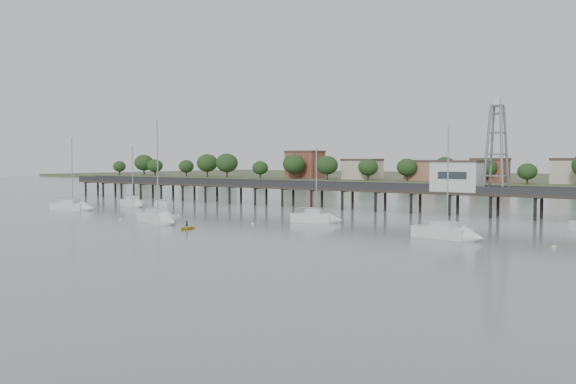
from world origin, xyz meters
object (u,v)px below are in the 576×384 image
(pier, at_px, (332,189))
(sailboat_c, at_px, (320,218))
(sailboat_d, at_px, (454,234))
(white_tender, at_px, (163,204))
(sailboat_a, at_px, (77,207))
(lattice_tower, at_px, (497,149))
(sailboat_f, at_px, (162,219))
(sailboat_b, at_px, (135,203))
(yellow_dinghy, at_px, (187,229))

(pier, height_order, sailboat_c, sailboat_c)
(sailboat_d, bearing_deg, white_tender, 177.23)
(sailboat_d, height_order, sailboat_a, sailboat_a)
(sailboat_a, bearing_deg, lattice_tower, 12.38)
(pier, height_order, sailboat_f, sailboat_f)
(lattice_tower, height_order, sailboat_d, lattice_tower)
(sailboat_a, bearing_deg, pier, 28.50)
(sailboat_f, bearing_deg, white_tender, 154.96)
(sailboat_b, height_order, white_tender, sailboat_b)
(white_tender, bearing_deg, sailboat_a, -107.87)
(yellow_dinghy, bearing_deg, pier, 84.89)
(lattice_tower, relative_size, sailboat_c, 1.30)
(sailboat_a, bearing_deg, sailboat_c, -4.31)
(sailboat_c, distance_m, white_tender, 44.43)
(lattice_tower, xyz_separation_m, white_tender, (-61.89, -15.21, -10.64))
(sailboat_b, distance_m, sailboat_f, 34.77)
(pier, bearing_deg, white_tender, -153.41)
(pier, height_order, sailboat_d, sailboat_d)
(pier, bearing_deg, sailboat_f, -97.91)
(lattice_tower, xyz_separation_m, sailboat_b, (-65.62, -19.34, -10.46))
(sailboat_a, bearing_deg, sailboat_d, -12.78)
(sailboat_c, distance_m, sailboat_f, 23.62)
(pier, xyz_separation_m, white_tender, (-30.39, -15.21, -3.33))
(white_tender, bearing_deg, pier, 28.08)
(pier, distance_m, sailboat_f, 39.46)
(yellow_dinghy, bearing_deg, sailboat_c, 52.49)
(sailboat_a, relative_size, white_tender, 3.66)
(sailboat_a, distance_m, sailboat_f, 31.58)
(sailboat_c, height_order, sailboat_f, sailboat_f)
(sailboat_b, relative_size, yellow_dinghy, 4.63)
(sailboat_c, bearing_deg, white_tender, 152.66)
(sailboat_b, bearing_deg, yellow_dinghy, -15.87)
(yellow_dinghy, bearing_deg, sailboat_d, 8.46)
(sailboat_d, distance_m, sailboat_f, 42.81)
(sailboat_c, relative_size, yellow_dinghy, 4.32)
(sailboat_f, bearing_deg, lattice_tower, 65.06)
(lattice_tower, distance_m, sailboat_f, 54.68)
(sailboat_d, distance_m, sailboat_c, 24.81)
(white_tender, bearing_deg, sailboat_c, -10.30)
(sailboat_b, bearing_deg, white_tender, 63.88)
(sailboat_f, distance_m, white_tender, 34.47)
(sailboat_c, bearing_deg, sailboat_f, -157.15)
(sailboat_a, bearing_deg, sailboat_b, 68.20)
(lattice_tower, xyz_separation_m, sailboat_d, (5.27, -31.71, -10.46))
(sailboat_c, distance_m, yellow_dinghy, 20.76)
(sailboat_b, distance_m, yellow_dinghy, 44.18)
(sailboat_d, bearing_deg, pier, 150.25)
(pier, xyz_separation_m, sailboat_b, (-34.12, -19.34, -3.15))
(lattice_tower, xyz_separation_m, sailboat_c, (-18.40, -24.30, -10.45))
(pier, height_order, sailboat_a, sailboat_a)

